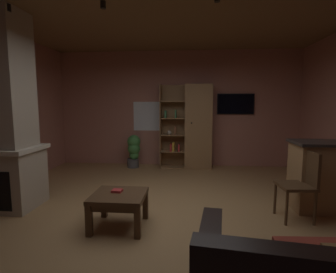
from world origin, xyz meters
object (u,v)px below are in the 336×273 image
coffee_table (119,200)px  table_book_0 (117,191)px  stone_fireplace (1,122)px  bookshelf_cabinet (195,127)px  dining_chair (302,181)px  wall_mounted_tv (235,104)px  potted_floor_plant (134,150)px

coffee_table → table_book_0: bearing=122.7°
stone_fireplace → table_book_0: 2.05m
bookshelf_cabinet → dining_chair: size_ratio=2.18×
bookshelf_cabinet → dining_chair: bookshelf_cabinet is taller
coffee_table → dining_chair: 2.39m
coffee_table → wall_mounted_tv: wall_mounted_tv is taller
coffee_table → table_book_0: (-0.04, 0.06, 0.10)m
stone_fireplace → coffee_table: stone_fireplace is taller
stone_fireplace → table_book_0: size_ratio=22.67×
bookshelf_cabinet → potted_floor_plant: size_ratio=2.52×
stone_fireplace → table_book_0: (1.82, -0.43, -0.84)m
potted_floor_plant → coffee_table: bearing=-80.9°
coffee_table → table_book_0: table_book_0 is taller
bookshelf_cabinet → table_book_0: (-1.02, -3.15, -0.54)m
potted_floor_plant → dining_chair: bearing=-43.4°
stone_fireplace → wall_mounted_tv: bearing=37.5°
coffee_table → dining_chair: (2.34, 0.42, 0.19)m
coffee_table → potted_floor_plant: 3.14m
table_book_0 → bookshelf_cabinet: bearing=72.1°
wall_mounted_tv → coffee_table: bearing=-119.8°
stone_fireplace → bookshelf_cabinet: stone_fireplace is taller
potted_floor_plant → wall_mounted_tv: size_ratio=0.90×
table_book_0 → potted_floor_plant: bearing=98.5°
dining_chair → potted_floor_plant: 3.91m
dining_chair → coffee_table: bearing=-169.9°
dining_chair → stone_fireplace: bearing=179.0°
stone_fireplace → potted_floor_plant: stone_fireplace is taller
coffee_table → potted_floor_plant: potted_floor_plant is taller
coffee_table → potted_floor_plant: bearing=99.1°
stone_fireplace → coffee_table: size_ratio=4.35×
coffee_table → dining_chair: bearing=10.1°
table_book_0 → dining_chair: 2.41m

